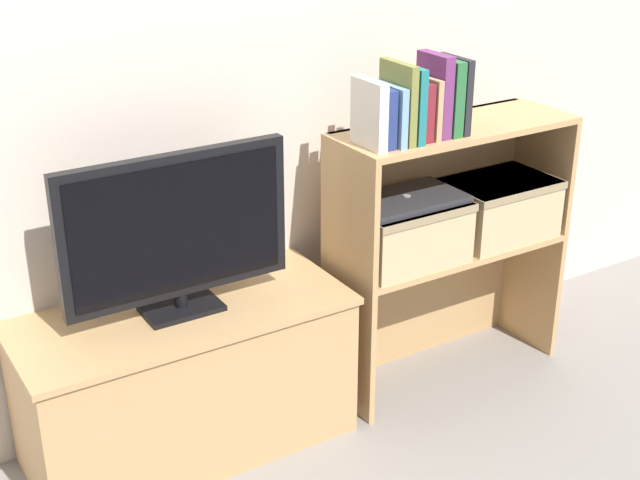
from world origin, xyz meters
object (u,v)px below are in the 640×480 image
Objects in this scene: book_forest at (445,96)px; book_ivory at (369,114)px; book_skyblue at (390,114)px; book_charcoal at (454,94)px; storage_basket_right at (498,205)px; book_maroon at (416,110)px; tv_stand at (187,380)px; book_olive at (398,103)px; book_plum at (434,95)px; tv at (176,230)px; laptop at (407,199)px; storage_basket_left at (405,229)px; book_tan at (425,107)px; book_navy at (380,116)px; book_teal at (407,103)px.

book_ivory is at bearing 180.00° from book_forest.
book_charcoal is at bearing 0.00° from book_skyblue.
book_skyblue is 0.62m from storage_basket_right.
book_ivory is 1.14× the size of book_maroon.
book_ivory is 0.87× the size of book_charcoal.
tv_stand is at bearing 171.34° from book_skyblue.
book_forest is at bearing 0.00° from book_skyblue.
tv_stand is at bearing 176.35° from storage_basket_right.
book_maroon is at bearing 180.00° from book_charcoal.
book_plum reaches higher than book_olive.
tv is 1.13m from storage_basket_right.
book_olive is at bearing -176.70° from storage_basket_right.
book_forest is (0.27, 0.00, 0.01)m from book_ivory.
book_skyblue reaches higher than laptop.
book_ivory reaches higher than storage_basket_right.
laptop reaches higher than tv_stand.
book_plum is 0.08m from book_charcoal.
book_ivory is at bearing 180.00° from book_maroon.
book_maroon is 0.48× the size of storage_basket_left.
book_skyblue is 0.40m from storage_basket_left.
book_navy is at bearing 180.00° from book_tan.
book_tan reaches higher than tv.
book_plum reaches higher than book_teal.
book_charcoal is (0.17, 0.00, 0.00)m from book_teal.
book_ivory is 0.31m from book_charcoal.
book_navy is 0.20m from book_plum.
storage_basket_right is (1.12, -0.07, 0.35)m from tv_stand.
laptop is (0.73, -0.07, -0.04)m from tv.
tv_stand is at bearing 90.00° from tv.
book_navy reaches higher than tv_stand.
book_teal is 0.61× the size of storage_basket_right.
book_olive is 0.08m from book_maroon.
book_olive reaches higher than book_maroon.
tv is 2.94× the size of book_forest.
laptop is (0.07, 0.03, -0.32)m from book_olive.
book_charcoal is at bearing -173.89° from storage_basket_right.
book_teal is at bearing 180.00° from book_charcoal.
book_plum is at bearing 0.00° from book_skyblue.
tv is at bearing 170.98° from book_navy.
book_tan is at bearing -7.11° from tv.
book_forest is (0.14, 0.00, 0.00)m from book_teal.
tv_stand is at bearing 172.08° from book_teal.
tv_stand is 5.35× the size of book_tan.
book_charcoal is 0.63× the size of storage_basket_left.
book_olive is at bearing 180.00° from book_tan.
book_olive is at bearing 180.00° from book_plum.
book_charcoal reaches higher than storage_basket_left.
book_skyblue is at bearing 180.00° from book_olive.
tv is at bearing 171.47° from book_skyblue.
book_ivory is at bearing 180.00° from book_tan.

